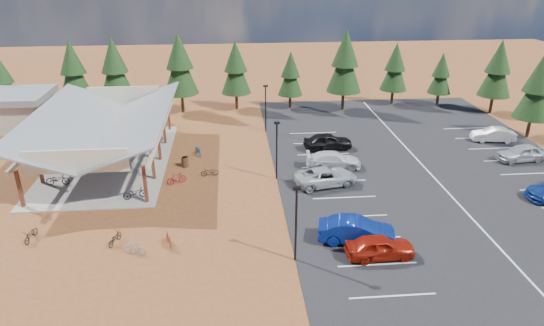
% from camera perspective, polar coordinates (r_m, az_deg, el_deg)
% --- Properties ---
extents(ground, '(140.00, 140.00, 0.00)m').
position_cam_1_polar(ground, '(39.53, -6.42, -3.36)').
color(ground, brown).
rests_on(ground, ground).
extents(asphalt_lot, '(27.00, 44.00, 0.04)m').
position_cam_1_polar(asphalt_lot, '(45.57, 17.56, -0.57)').
color(asphalt_lot, black).
rests_on(asphalt_lot, ground).
extents(concrete_pad, '(10.60, 18.60, 0.10)m').
position_cam_1_polar(concrete_pad, '(47.22, -18.52, 0.18)').
color(concrete_pad, gray).
rests_on(concrete_pad, ground).
extents(bike_pavilion, '(11.65, 19.40, 4.97)m').
position_cam_1_polar(bike_pavilion, '(45.94, -19.11, 4.51)').
color(bike_pavilion, '#522517').
rests_on(bike_pavilion, concrete_pad).
extents(lamp_post_0, '(0.50, 0.25, 5.14)m').
position_cam_1_polar(lamp_post_0, '(29.53, 2.84, -6.57)').
color(lamp_post_0, black).
rests_on(lamp_post_0, ground).
extents(lamp_post_1, '(0.50, 0.25, 5.14)m').
position_cam_1_polar(lamp_post_1, '(40.29, 0.55, 1.96)').
color(lamp_post_1, black).
rests_on(lamp_post_1, ground).
extents(lamp_post_2, '(0.50, 0.25, 5.14)m').
position_cam_1_polar(lamp_post_2, '(51.59, -0.76, 6.84)').
color(lamp_post_2, black).
rests_on(lamp_post_2, ground).
extents(trash_bin_0, '(0.60, 0.60, 0.90)m').
position_cam_1_polar(trash_bin_0, '(44.33, -10.22, 0.11)').
color(trash_bin_0, '#442C18').
rests_on(trash_bin_0, ground).
extents(trash_bin_1, '(0.60, 0.60, 0.90)m').
position_cam_1_polar(trash_bin_1, '(44.49, -10.16, 0.20)').
color(trash_bin_1, '#442C18').
rests_on(trash_bin_1, ground).
extents(pine_0, '(3.00, 3.00, 6.98)m').
position_cam_1_polar(pine_0, '(64.91, -29.08, 8.55)').
color(pine_0, '#382314').
rests_on(pine_0, ground).
extents(pine_1, '(3.78, 3.78, 8.81)m').
position_cam_1_polar(pine_1, '(61.37, -22.37, 10.12)').
color(pine_1, '#382314').
rests_on(pine_1, ground).
extents(pine_2, '(3.93, 3.93, 9.17)m').
position_cam_1_polar(pine_2, '(59.49, -18.02, 10.56)').
color(pine_2, '#382314').
rests_on(pine_2, ground).
extents(pine_3, '(4.09, 4.09, 9.53)m').
position_cam_1_polar(pine_3, '(58.69, -10.82, 11.35)').
color(pine_3, '#382314').
rests_on(pine_3, ground).
extents(pine_4, '(3.60, 3.60, 8.40)m').
position_cam_1_polar(pine_4, '(59.26, -4.30, 11.11)').
color(pine_4, '#382314').
rests_on(pine_4, ground).
extents(pine_5, '(3.04, 3.04, 7.07)m').
position_cam_1_polar(pine_5, '(59.66, 2.19, 10.44)').
color(pine_5, '#382314').
rests_on(pine_5, ground).
extents(pine_6, '(4.17, 4.17, 9.72)m').
position_cam_1_polar(pine_6, '(59.14, 8.59, 11.70)').
color(pine_6, '#382314').
rests_on(pine_6, ground).
extents(pine_7, '(3.34, 3.34, 7.79)m').
position_cam_1_polar(pine_7, '(63.08, 14.27, 10.88)').
color(pine_7, '#382314').
rests_on(pine_7, ground).
extents(pine_8, '(2.86, 2.86, 6.65)m').
position_cam_1_polar(pine_8, '(64.36, 19.27, 9.90)').
color(pine_8, '#382314').
rests_on(pine_8, ground).
extents(pine_12, '(3.72, 3.72, 8.68)m').
position_cam_1_polar(pine_12, '(56.14, 28.76, 7.78)').
color(pine_12, '#382314').
rests_on(pine_12, ground).
extents(pine_13, '(3.75, 3.75, 8.74)m').
position_cam_1_polar(pine_13, '(63.35, 25.04, 10.01)').
color(pine_13, '#382314').
rests_on(pine_13, ground).
extents(bike_0, '(1.90, 0.70, 0.99)m').
position_cam_1_polar(bike_0, '(43.72, -23.90, -1.77)').
color(bike_0, black).
rests_on(bike_0, concrete_pad).
extents(bike_1, '(1.83, 1.05, 1.06)m').
position_cam_1_polar(bike_1, '(45.85, -23.39, -0.48)').
color(bike_1, gray).
rests_on(bike_1, concrete_pad).
extents(bike_2, '(1.55, 0.60, 0.80)m').
position_cam_1_polar(bike_2, '(49.27, -19.39, 1.60)').
color(bike_2, navy).
rests_on(bike_2, concrete_pad).
extents(bike_3, '(1.66, 0.67, 0.97)m').
position_cam_1_polar(bike_3, '(51.36, -18.75, 2.66)').
color(bike_3, '#982309').
rests_on(bike_3, concrete_pad).
extents(bike_4, '(1.97, 1.24, 0.98)m').
position_cam_1_polar(bike_4, '(39.28, -15.81, -3.39)').
color(bike_4, black).
rests_on(bike_4, concrete_pad).
extents(bike_5, '(1.52, 0.56, 0.90)m').
position_cam_1_polar(bike_5, '(44.28, -15.88, -0.33)').
color(bike_5, '#9A9CA2').
rests_on(bike_5, concrete_pad).
extents(bike_6, '(1.59, 0.80, 0.80)m').
position_cam_1_polar(bike_6, '(48.68, -17.05, 1.65)').
color(bike_6, '#163597').
rests_on(bike_6, concrete_pad).
extents(bike_7, '(1.83, 1.04, 1.06)m').
position_cam_1_polar(bike_7, '(50.83, -13.63, 3.11)').
color(bike_7, maroon).
rests_on(bike_7, concrete_pad).
extents(bike_8, '(0.80, 1.73, 0.88)m').
position_cam_1_polar(bike_8, '(36.54, -26.49, -7.53)').
color(bike_8, black).
rests_on(bike_8, ground).
extents(bike_11, '(0.94, 1.70, 0.99)m').
position_cam_1_polar(bike_11, '(32.84, -12.07, -8.80)').
color(bike_11, maroon).
rests_on(bike_11, ground).
extents(bike_12, '(1.01, 1.66, 0.83)m').
position_cam_1_polar(bike_12, '(34.08, -18.02, -8.40)').
color(bike_12, black).
rests_on(bike_12, ground).
extents(bike_13, '(1.55, 0.85, 0.90)m').
position_cam_1_polar(bike_13, '(32.57, -15.84, -9.62)').
color(bike_13, gray).
rests_on(bike_13, ground).
extents(bike_14, '(1.17, 1.90, 0.94)m').
position_cam_1_polar(bike_14, '(46.70, -8.68, 1.48)').
color(bike_14, navy).
rests_on(bike_14, ground).
extents(bike_15, '(1.73, 1.18, 1.02)m').
position_cam_1_polar(bike_15, '(41.14, -11.17, -1.77)').
color(bike_15, maroon).
rests_on(bike_15, ground).
extents(bike_16, '(1.57, 0.72, 0.80)m').
position_cam_1_polar(bike_16, '(42.19, -7.34, -1.02)').
color(bike_16, black).
rests_on(bike_16, ground).
extents(car_0, '(4.42, 1.91, 1.49)m').
position_cam_1_polar(car_0, '(31.63, 12.58, -9.60)').
color(car_0, '#9B190A').
rests_on(car_0, asphalt_lot).
extents(car_1, '(5.34, 2.78, 1.67)m').
position_cam_1_polar(car_1, '(32.81, 9.93, -7.87)').
color(car_1, navy).
rests_on(car_1, asphalt_lot).
extents(car_2, '(5.60, 3.39, 1.45)m').
position_cam_1_polar(car_2, '(40.32, 6.36, -1.59)').
color(car_2, '#ACAFB3').
rests_on(car_2, asphalt_lot).
extents(car_3, '(5.02, 2.32, 1.42)m').
position_cam_1_polar(car_3, '(43.66, 7.26, 0.36)').
color(car_3, silver).
rests_on(car_3, asphalt_lot).
extents(car_4, '(4.87, 2.32, 1.61)m').
position_cam_1_polar(car_4, '(47.69, 6.60, 2.55)').
color(car_4, black).
rests_on(car_4, asphalt_lot).
extents(car_8, '(4.68, 2.27, 1.54)m').
position_cam_1_polar(car_8, '(50.27, 27.29, 1.06)').
color(car_8, '#A5A7AD').
rests_on(car_8, asphalt_lot).
extents(car_9, '(4.43, 2.14, 1.40)m').
position_cam_1_polar(car_9, '(54.36, 24.57, 3.05)').
color(car_9, silver).
rests_on(car_9, asphalt_lot).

